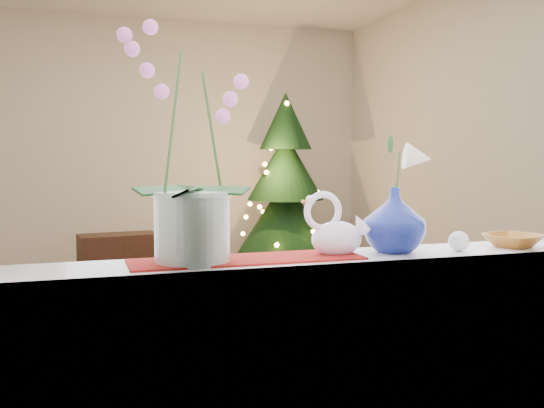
% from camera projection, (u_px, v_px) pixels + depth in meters
% --- Properties ---
extents(ground, '(5.00, 5.00, 0.00)m').
position_uv_depth(ground, '(210.00, 333.00, 4.24)').
color(ground, '#332015').
rests_on(ground, ground).
extents(wall_back, '(4.50, 0.10, 2.70)m').
position_uv_depth(wall_back, '(161.00, 146.00, 6.51)').
color(wall_back, beige).
rests_on(wall_back, ground).
extents(wall_front, '(4.50, 0.10, 2.70)m').
position_uv_depth(wall_front, '(384.00, 115.00, 1.77)').
color(wall_front, beige).
rests_on(wall_front, ground).
extents(wall_right, '(0.10, 5.00, 2.70)m').
position_uv_depth(wall_right, '(486.00, 142.00, 4.82)').
color(wall_right, beige).
rests_on(wall_right, ground).
extents(windowsill, '(2.20, 0.26, 0.04)m').
position_uv_depth(windowsill, '(363.00, 260.00, 1.92)').
color(windowsill, white).
rests_on(windowsill, window_apron).
extents(runner, '(0.70, 0.20, 0.01)m').
position_uv_depth(runner, '(247.00, 259.00, 1.81)').
color(runner, maroon).
rests_on(runner, windowsill).
extents(orchid_pot, '(0.28, 0.28, 0.69)m').
position_uv_depth(orchid_pot, '(191.00, 144.00, 1.73)').
color(orchid_pot, beige).
rests_on(orchid_pot, windowsill).
extents(swan, '(0.24, 0.13, 0.19)m').
position_uv_depth(swan, '(337.00, 225.00, 1.89)').
color(swan, white).
rests_on(swan, windowsill).
extents(blue_vase, '(0.25, 0.25, 0.24)m').
position_uv_depth(blue_vase, '(395.00, 215.00, 1.95)').
color(blue_vase, navy).
rests_on(blue_vase, windowsill).
extents(lily, '(0.13, 0.08, 0.18)m').
position_uv_depth(lily, '(396.00, 149.00, 1.94)').
color(lily, silver).
rests_on(lily, blue_vase).
extents(paperweight, '(0.08, 0.08, 0.07)m').
position_uv_depth(paperweight, '(459.00, 241.00, 1.97)').
color(paperweight, silver).
rests_on(paperweight, windowsill).
extents(amber_dish, '(0.19, 0.19, 0.04)m').
position_uv_depth(amber_dish, '(513.00, 241.00, 2.07)').
color(amber_dish, '#955B1E').
rests_on(amber_dish, windowsill).
extents(xmas_tree, '(1.25, 1.25, 1.89)m').
position_uv_depth(xmas_tree, '(286.00, 185.00, 6.22)').
color(xmas_tree, black).
rests_on(xmas_tree, ground).
extents(side_table, '(0.74, 0.44, 0.52)m').
position_uv_depth(side_table, '(119.00, 262.00, 5.59)').
color(side_table, black).
rests_on(side_table, ground).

